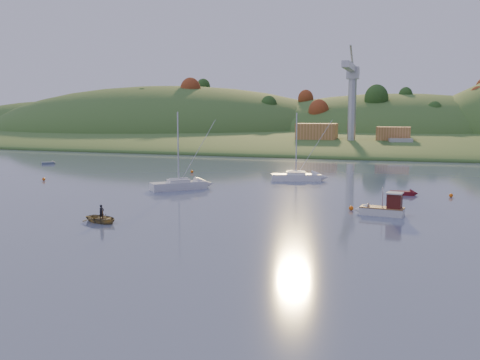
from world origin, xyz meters
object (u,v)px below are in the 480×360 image
(grey_dinghy, at_px, (51,163))
(canoe, at_px, (102,219))
(sailboat_near, at_px, (179,184))
(red_tender, at_px, (407,193))
(fishing_boat, at_px, (379,208))
(sailboat_far, at_px, (296,176))

(grey_dinghy, bearing_deg, canoe, -87.88)
(sailboat_near, relative_size, red_tender, 2.97)
(fishing_boat, distance_m, grey_dinghy, 75.54)
(sailboat_far, relative_size, red_tender, 2.93)
(fishing_boat, bearing_deg, red_tender, -92.65)
(fishing_boat, relative_size, sailboat_far, 0.51)
(sailboat_near, height_order, sailboat_far, sailboat_near)
(grey_dinghy, bearing_deg, red_tender, -55.41)
(red_tender, bearing_deg, fishing_boat, -105.67)
(fishing_boat, bearing_deg, sailboat_near, -12.67)
(canoe, bearing_deg, sailboat_far, 2.01)
(sailboat_near, relative_size, canoe, 2.80)
(sailboat_near, height_order, canoe, sailboat_near)
(fishing_boat, distance_m, red_tender, 15.05)
(fishing_boat, bearing_deg, grey_dinghy, -19.57)
(sailboat_far, height_order, red_tender, sailboat_far)
(fishing_boat, relative_size, red_tender, 1.49)
(sailboat_near, bearing_deg, red_tender, -34.53)
(canoe, relative_size, grey_dinghy, 1.35)
(red_tender, bearing_deg, sailboat_near, -176.65)
(sailboat_near, bearing_deg, grey_dinghy, 105.19)
(canoe, height_order, red_tender, red_tender)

